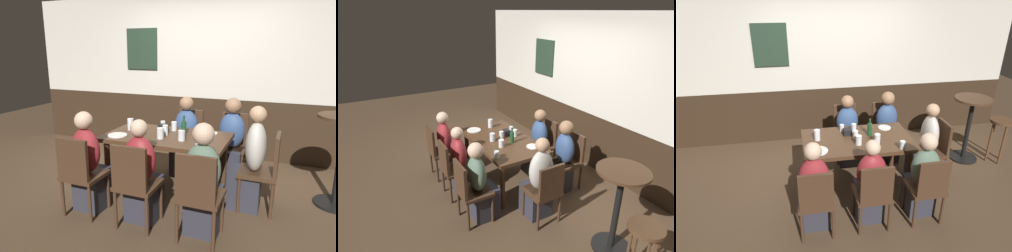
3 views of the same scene
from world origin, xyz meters
TOP-DOWN VIEW (x-y plane):
  - ground_plane at (0.00, 0.00)m, footprint 12.00×12.00m
  - wall_back at (-0.01, 1.65)m, footprint 6.40×0.13m
  - dining_table at (0.00, 0.00)m, footprint 1.46×0.84m
  - chair_mid_far at (0.00, 0.84)m, footprint 0.40×0.40m
  - chair_head_east at (1.14, 0.00)m, footprint 0.40×0.40m
  - chair_right_near at (0.64, -0.84)m, footprint 0.40×0.40m
  - chair_right_far at (0.64, 0.84)m, footprint 0.40×0.40m
  - chair_left_near at (-0.64, -0.84)m, footprint 0.40×0.40m
  - chair_mid_near at (0.00, -0.84)m, footprint 0.40×0.40m
  - person_mid_far at (-0.00, 0.67)m, footprint 0.34×0.37m
  - person_head_east at (0.98, 0.00)m, footprint 0.37×0.34m
  - person_right_near at (0.64, -0.67)m, footprint 0.34×0.37m
  - person_right_far at (0.64, 0.67)m, footprint 0.34×0.37m
  - person_left_near at (-0.64, -0.67)m, footprint 0.34×0.37m
  - person_mid_near at (0.00, -0.67)m, footprint 0.34×0.37m
  - highball_clear at (0.49, -0.35)m, footprint 0.07×0.07m
  - pint_glass_amber at (0.23, -0.14)m, footprint 0.08×0.08m
  - beer_glass_half at (-0.53, 0.07)m, footprint 0.08×0.08m
  - pint_glass_pale at (0.00, 0.24)m, footprint 0.07×0.07m
  - pint_glass_stout at (-0.02, -0.15)m, footprint 0.08×0.08m
  - beer_glass_tall at (-0.02, 0.01)m, footprint 0.07×0.07m
  - tumbler_water at (-0.16, 0.26)m, footprint 0.06×0.06m
  - beer_bottle_green at (0.18, 0.07)m, footprint 0.06×0.06m
  - plate_white_large at (-0.54, -0.23)m, footprint 0.23×0.23m
  - plate_white_small at (0.46, 0.26)m, footprint 0.18×0.18m
  - condiment_caddy at (-0.11, 0.14)m, footprint 0.11×0.09m

SIDE VIEW (x-z plane):
  - ground_plane at x=0.00m, z-range 0.00..0.00m
  - person_mid_near at x=0.00m, z-range -0.09..1.00m
  - person_mid_far at x=0.00m, z-range -0.09..1.01m
  - person_left_near at x=-0.64m, z-range -0.09..1.03m
  - person_right_near at x=0.64m, z-range -0.09..1.03m
  - person_right_far at x=0.64m, z-range -0.08..1.04m
  - person_head_east at x=0.98m, z-range -0.09..1.07m
  - chair_mid_far at x=0.00m, z-range 0.06..0.94m
  - chair_head_east at x=1.14m, z-range 0.06..0.94m
  - chair_right_near at x=0.64m, z-range 0.06..0.94m
  - chair_right_far at x=0.64m, z-range 0.06..0.94m
  - chair_left_near at x=-0.64m, z-range 0.06..0.94m
  - chair_mid_near at x=0.00m, z-range 0.06..0.94m
  - dining_table at x=0.00m, z-range 0.28..1.02m
  - plate_white_large at x=-0.54m, z-range 0.74..0.75m
  - plate_white_small at x=0.46m, z-range 0.74..0.75m
  - condiment_caddy at x=-0.11m, z-range 0.74..0.83m
  - tumbler_water at x=-0.16m, z-range 0.73..0.84m
  - highball_clear at x=0.49m, z-range 0.74..0.84m
  - pint_glass_pale at x=0.00m, z-range 0.73..0.85m
  - beer_glass_tall at x=-0.02m, z-range 0.73..0.85m
  - pint_glass_amber at x=0.23m, z-range 0.73..0.85m
  - pint_glass_stout at x=-0.02m, z-range 0.73..0.86m
  - beer_glass_half at x=-0.53m, z-range 0.73..0.88m
  - beer_bottle_green at x=0.18m, z-range 0.71..0.96m
  - wall_back at x=-0.01m, z-range 0.00..2.60m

